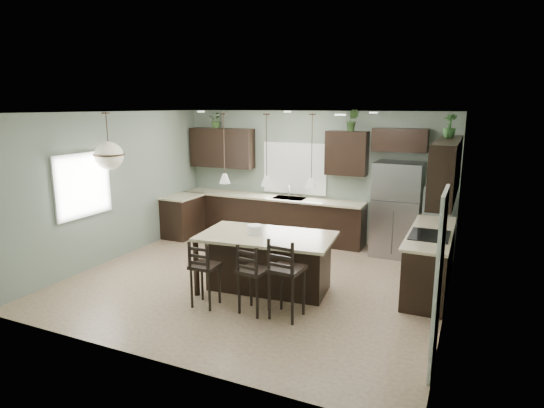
{
  "coord_description": "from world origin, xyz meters",
  "views": [
    {
      "loc": [
        3.23,
        -6.55,
        2.9
      ],
      "look_at": [
        0.1,
        0.4,
        1.25
      ],
      "focal_mm": 30.0,
      "sensor_mm": 36.0,
      "label": 1
    }
  ],
  "objects_px": {
    "serving_dish": "(255,229)",
    "plant_back_left": "(217,120)",
    "bar_stool_center": "(254,278)",
    "bar_stool_right": "(287,278)",
    "refrigerator": "(397,209)",
    "kitchen_island": "(267,263)",
    "bar_stool_left": "(205,273)"
  },
  "relations": [
    {
      "from": "kitchen_island",
      "to": "bar_stool_center",
      "type": "relative_size",
      "value": 2.01
    },
    {
      "from": "kitchen_island",
      "to": "bar_stool_center",
      "type": "xyz_separation_m",
      "value": [
        0.17,
        -0.79,
        0.06
      ]
    },
    {
      "from": "kitchen_island",
      "to": "bar_stool_left",
      "type": "relative_size",
      "value": 2.06
    },
    {
      "from": "refrigerator",
      "to": "serving_dish",
      "type": "height_order",
      "value": "refrigerator"
    },
    {
      "from": "bar_stool_center",
      "to": "plant_back_left",
      "type": "bearing_deg",
      "value": 133.93
    },
    {
      "from": "plant_back_left",
      "to": "refrigerator",
      "type": "bearing_deg",
      "value": -3.16
    },
    {
      "from": "refrigerator",
      "to": "bar_stool_left",
      "type": "bearing_deg",
      "value": -121.12
    },
    {
      "from": "bar_stool_left",
      "to": "serving_dish",
      "type": "bearing_deg",
      "value": 64.03
    },
    {
      "from": "bar_stool_left",
      "to": "bar_stool_right",
      "type": "distance_m",
      "value": 1.24
    },
    {
      "from": "bar_stool_right",
      "to": "plant_back_left",
      "type": "bearing_deg",
      "value": 136.43
    },
    {
      "from": "refrigerator",
      "to": "bar_stool_center",
      "type": "distance_m",
      "value": 3.75
    },
    {
      "from": "refrigerator",
      "to": "bar_stool_right",
      "type": "bearing_deg",
      "value": -104.96
    },
    {
      "from": "bar_stool_left",
      "to": "bar_stool_center",
      "type": "bearing_deg",
      "value": 4.85
    },
    {
      "from": "serving_dish",
      "to": "bar_stool_center",
      "type": "distance_m",
      "value": 0.98
    },
    {
      "from": "bar_stool_left",
      "to": "bar_stool_center",
      "type": "height_order",
      "value": "bar_stool_center"
    },
    {
      "from": "kitchen_island",
      "to": "bar_stool_right",
      "type": "distance_m",
      "value": 1.0
    },
    {
      "from": "bar_stool_left",
      "to": "bar_stool_center",
      "type": "distance_m",
      "value": 0.76
    },
    {
      "from": "serving_dish",
      "to": "plant_back_left",
      "type": "bearing_deg",
      "value": 129.58
    },
    {
      "from": "kitchen_island",
      "to": "bar_stool_left",
      "type": "distance_m",
      "value": 1.06
    },
    {
      "from": "bar_stool_center",
      "to": "bar_stool_right",
      "type": "height_order",
      "value": "bar_stool_right"
    },
    {
      "from": "kitchen_island",
      "to": "bar_stool_right",
      "type": "relative_size",
      "value": 1.78
    },
    {
      "from": "serving_dish",
      "to": "bar_stool_left",
      "type": "xyz_separation_m",
      "value": [
        -0.38,
        -0.87,
        -0.49
      ]
    },
    {
      "from": "refrigerator",
      "to": "bar_stool_left",
      "type": "distance_m",
      "value": 4.17
    },
    {
      "from": "kitchen_island",
      "to": "bar_stool_right",
      "type": "bearing_deg",
      "value": -54.1
    },
    {
      "from": "kitchen_island",
      "to": "bar_stool_left",
      "type": "height_order",
      "value": "bar_stool_left"
    },
    {
      "from": "bar_stool_left",
      "to": "plant_back_left",
      "type": "xyz_separation_m",
      "value": [
        -2.03,
        3.78,
        2.07
      ]
    },
    {
      "from": "refrigerator",
      "to": "kitchen_island",
      "type": "height_order",
      "value": "refrigerator"
    },
    {
      "from": "kitchen_island",
      "to": "plant_back_left",
      "type": "distance_m",
      "value": 4.44
    },
    {
      "from": "bar_stool_center",
      "to": "bar_stool_right",
      "type": "xyz_separation_m",
      "value": [
        0.48,
        0.05,
        0.07
      ]
    },
    {
      "from": "kitchen_island",
      "to": "plant_back_left",
      "type": "relative_size",
      "value": 5.84
    },
    {
      "from": "kitchen_island",
      "to": "serving_dish",
      "type": "distance_m",
      "value": 0.57
    },
    {
      "from": "serving_dish",
      "to": "bar_stool_left",
      "type": "distance_m",
      "value": 1.06
    }
  ]
}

